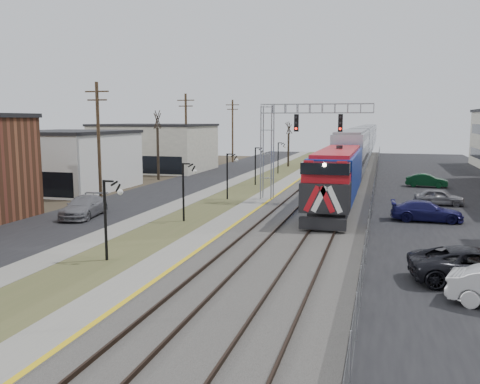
% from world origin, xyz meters
% --- Properties ---
extents(ground, '(160.00, 160.00, 0.00)m').
position_xyz_m(ground, '(0.00, 0.00, 0.00)').
color(ground, '#473D2D').
rests_on(ground, ground).
extents(street_west, '(7.00, 120.00, 0.04)m').
position_xyz_m(street_west, '(-11.50, 35.00, 0.02)').
color(street_west, black).
rests_on(street_west, ground).
extents(sidewalk, '(2.00, 120.00, 0.08)m').
position_xyz_m(sidewalk, '(-7.00, 35.00, 0.04)').
color(sidewalk, gray).
rests_on(sidewalk, ground).
extents(grass_median, '(4.00, 120.00, 0.06)m').
position_xyz_m(grass_median, '(-4.00, 35.00, 0.03)').
color(grass_median, '#4C522B').
rests_on(grass_median, ground).
extents(platform, '(2.00, 120.00, 0.24)m').
position_xyz_m(platform, '(-1.00, 35.00, 0.12)').
color(platform, gray).
rests_on(platform, ground).
extents(ballast_bed, '(8.00, 120.00, 0.20)m').
position_xyz_m(ballast_bed, '(4.00, 35.00, 0.10)').
color(ballast_bed, '#595651').
rests_on(ballast_bed, ground).
extents(parking_lot, '(16.00, 120.00, 0.04)m').
position_xyz_m(parking_lot, '(16.00, 35.00, 0.02)').
color(parking_lot, black).
rests_on(parking_lot, ground).
extents(platform_edge, '(0.24, 120.00, 0.01)m').
position_xyz_m(platform_edge, '(-0.12, 35.00, 0.24)').
color(platform_edge, gold).
rests_on(platform_edge, platform).
extents(track_near, '(1.58, 120.00, 0.15)m').
position_xyz_m(track_near, '(2.00, 35.00, 0.28)').
color(track_near, '#2D2119').
rests_on(track_near, ballast_bed).
extents(track_far, '(1.58, 120.00, 0.15)m').
position_xyz_m(track_far, '(5.50, 35.00, 0.28)').
color(track_far, '#2D2119').
rests_on(track_far, ballast_bed).
extents(train, '(3.00, 108.65, 5.33)m').
position_xyz_m(train, '(5.50, 72.41, 2.94)').
color(train, '#122C9A').
rests_on(train, ground).
extents(signal_gantry, '(9.00, 1.07, 8.15)m').
position_xyz_m(signal_gantry, '(1.22, 27.99, 5.59)').
color(signal_gantry, gray).
rests_on(signal_gantry, ground).
extents(lampposts, '(0.14, 62.14, 4.00)m').
position_xyz_m(lampposts, '(-4.00, 18.29, 2.00)').
color(lampposts, black).
rests_on(lampposts, ground).
extents(utility_poles, '(0.28, 80.28, 10.00)m').
position_xyz_m(utility_poles, '(-14.50, 25.00, 5.00)').
color(utility_poles, '#4C3823').
rests_on(utility_poles, ground).
extents(fence, '(0.04, 120.00, 1.60)m').
position_xyz_m(fence, '(8.20, 35.00, 0.80)').
color(fence, gray).
rests_on(fence, ground).
extents(buildings_west, '(14.00, 67.00, 7.00)m').
position_xyz_m(buildings_west, '(-21.00, 24.21, 3.01)').
color(buildings_west, beige).
rests_on(buildings_west, ground).
extents(bare_trees, '(12.30, 42.30, 5.95)m').
position_xyz_m(bare_trees, '(-12.66, 38.91, 2.70)').
color(bare_trees, '#382D23').
rests_on(bare_trees, ground).
extents(car_lot_c, '(5.74, 3.26, 1.51)m').
position_xyz_m(car_lot_c, '(12.75, 9.04, 0.76)').
color(car_lot_c, black).
rests_on(car_lot_c, ground).
extents(car_lot_d, '(4.75, 2.03, 1.36)m').
position_xyz_m(car_lot_d, '(11.82, 22.55, 0.68)').
color(car_lot_d, navy).
rests_on(car_lot_d, ground).
extents(car_lot_e, '(3.91, 1.66, 1.32)m').
position_xyz_m(car_lot_e, '(13.29, 29.72, 0.66)').
color(car_lot_e, gray).
rests_on(car_lot_e, ground).
extents(car_lot_f, '(4.22, 1.92, 1.34)m').
position_xyz_m(car_lot_f, '(13.24, 41.18, 0.67)').
color(car_lot_f, '#0B371A').
rests_on(car_lot_f, ground).
extents(car_street_b, '(2.85, 5.32, 1.47)m').
position_xyz_m(car_street_b, '(-11.39, 17.60, 0.73)').
color(car_street_b, slate).
rests_on(car_street_b, ground).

